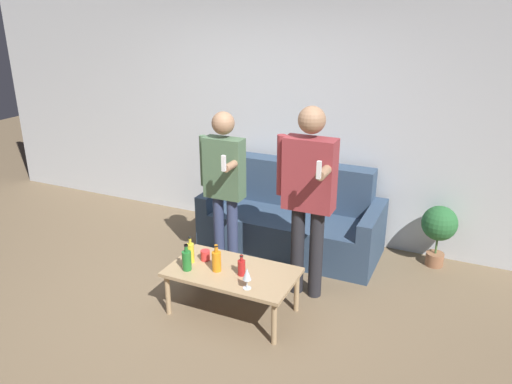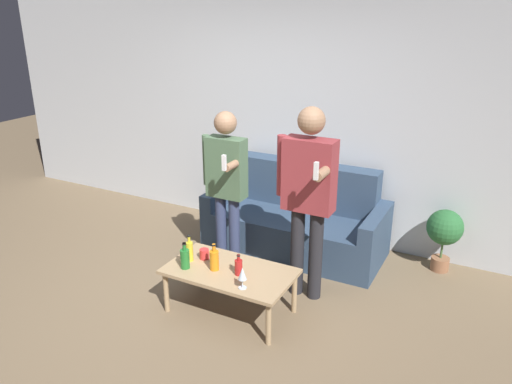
% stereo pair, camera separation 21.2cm
% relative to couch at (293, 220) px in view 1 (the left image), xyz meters
% --- Properties ---
extents(ground_plane, '(16.00, 16.00, 0.00)m').
position_rel_couch_xyz_m(ground_plane, '(-0.37, -1.68, -0.32)').
color(ground_plane, '#756047').
extents(wall_back, '(8.00, 0.06, 2.70)m').
position_rel_couch_xyz_m(wall_back, '(-0.37, 0.45, 1.03)').
color(wall_back, silver).
rests_on(wall_back, ground_plane).
extents(couch, '(1.85, 0.82, 0.90)m').
position_rel_couch_xyz_m(couch, '(0.00, 0.00, 0.00)').
color(couch, '#334760').
rests_on(couch, ground_plane).
extents(coffee_table, '(1.07, 0.60, 0.40)m').
position_rel_couch_xyz_m(coffee_table, '(-0.03, -1.36, 0.04)').
color(coffee_table, tan).
rests_on(coffee_table, ground_plane).
extents(bottle_orange, '(0.08, 0.08, 0.23)m').
position_rel_couch_xyz_m(bottle_orange, '(-0.38, -1.50, 0.18)').
color(bottle_orange, '#23752D').
rests_on(bottle_orange, coffee_table).
extents(bottle_green, '(0.06, 0.06, 0.18)m').
position_rel_couch_xyz_m(bottle_green, '(0.07, -1.39, 0.16)').
color(bottle_green, '#B21E1E').
rests_on(bottle_green, coffee_table).
extents(bottle_dark, '(0.08, 0.08, 0.24)m').
position_rel_couch_xyz_m(bottle_dark, '(-0.14, -1.41, 0.18)').
color(bottle_dark, orange).
rests_on(bottle_dark, coffee_table).
extents(bottle_yellow, '(0.06, 0.06, 0.24)m').
position_rel_couch_xyz_m(bottle_yellow, '(-0.42, -1.38, 0.18)').
color(bottle_yellow, yellow).
rests_on(bottle_yellow, coffee_table).
extents(wine_glass_near, '(0.07, 0.07, 0.18)m').
position_rel_couch_xyz_m(wine_glass_near, '(0.20, -1.56, 0.21)').
color(wine_glass_near, silver).
rests_on(wine_glass_near, coffee_table).
extents(cup_on_table, '(0.08, 0.08, 0.09)m').
position_rel_couch_xyz_m(cup_on_table, '(-0.32, -1.29, 0.13)').
color(cup_on_table, red).
rests_on(cup_on_table, coffee_table).
extents(person_standing_left, '(0.44, 0.40, 1.58)m').
position_rel_couch_xyz_m(person_standing_left, '(-0.44, -0.71, 0.63)').
color(person_standing_left, navy).
rests_on(person_standing_left, ground_plane).
extents(person_standing_right, '(0.51, 0.44, 1.72)m').
position_rel_couch_xyz_m(person_standing_right, '(0.43, -0.81, 0.70)').
color(person_standing_right, '#232328').
rests_on(person_standing_right, ground_plane).
extents(potted_plant, '(0.35, 0.35, 0.64)m').
position_rel_couch_xyz_m(potted_plant, '(1.45, 0.23, 0.11)').
color(potted_plant, '#936042').
rests_on(potted_plant, ground_plane).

